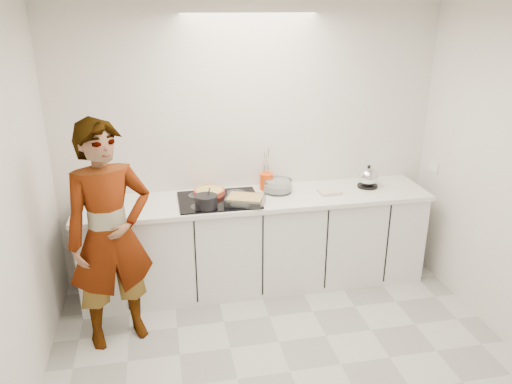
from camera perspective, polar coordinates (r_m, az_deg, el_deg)
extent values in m
cube|color=beige|center=(3.97, 3.93, -19.79)|extent=(3.60, 3.20, 0.00)
cube|color=beige|center=(4.75, -0.72, 5.18)|extent=(3.60, 0.00, 2.60)
cube|color=beige|center=(2.01, 17.61, -20.05)|extent=(3.60, 0.00, 2.60)
cube|color=beige|center=(3.31, -27.22, -4.44)|extent=(0.00, 3.20, 2.60)
cube|color=white|center=(5.20, 19.64, 2.71)|extent=(0.02, 0.15, 0.09)
cube|color=white|center=(4.77, 0.04, -5.90)|extent=(3.20, 0.58, 0.87)
cube|color=white|center=(4.58, 0.05, -0.82)|extent=(3.24, 0.64, 0.04)
cube|color=black|center=(4.50, -4.27, -0.92)|extent=(0.72, 0.54, 0.01)
cylinder|color=#CB412B|center=(4.62, -5.37, 0.01)|extent=(0.35, 0.35, 0.05)
cylinder|color=#E0CA52|center=(4.61, -5.38, 0.21)|extent=(0.31, 0.31, 0.01)
cylinder|color=black|center=(4.32, -5.71, -1.08)|extent=(0.23, 0.23, 0.11)
cylinder|color=silver|center=(4.32, -5.50, -0.35)|extent=(0.04, 0.08, 0.17)
cube|color=silver|center=(4.39, -1.23, -0.91)|extent=(0.40, 0.35, 0.06)
cube|color=tan|center=(4.38, -1.23, -0.64)|extent=(0.36, 0.31, 0.02)
cylinder|color=silver|center=(4.69, 2.51, 0.72)|extent=(0.32, 0.32, 0.12)
cylinder|color=white|center=(4.69, 2.50, 0.51)|extent=(0.27, 0.27, 0.06)
cube|color=white|center=(4.70, 8.43, -0.01)|extent=(0.21, 0.16, 0.03)
cylinder|color=black|center=(4.94, 12.62, 0.68)|extent=(0.26, 0.26, 0.02)
sphere|color=silver|center=(4.91, 12.70, 1.70)|extent=(0.25, 0.25, 0.19)
sphere|color=black|center=(4.88, 12.80, 2.84)|extent=(0.04, 0.04, 0.03)
cylinder|color=#F44606|center=(4.75, 1.20, 1.22)|extent=(0.16, 0.16, 0.16)
imported|color=white|center=(3.98, -16.32, -4.88)|extent=(0.77, 0.63, 1.83)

